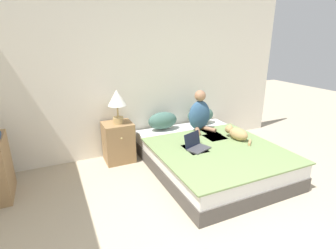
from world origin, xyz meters
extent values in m
cube|color=silver|center=(0.00, 3.24, 1.27)|extent=(5.42, 0.05, 2.55)
cube|color=#4C4742|center=(0.66, 2.12, 0.10)|extent=(1.64, 2.11, 0.20)
cube|color=silver|center=(0.66, 2.12, 0.29)|extent=(1.62, 2.08, 0.19)
cube|color=#758E56|center=(0.66, 1.91, 0.40)|extent=(1.69, 1.69, 0.02)
cube|color=#3D4784|center=(0.87, 2.32, 0.40)|extent=(0.30, 0.30, 0.01)
cube|color=#3D4784|center=(0.37, 2.07, 0.40)|extent=(0.27, 0.36, 0.01)
cube|color=#3D4784|center=(0.93, 2.53, 0.40)|extent=(0.21, 0.32, 0.01)
ellipsoid|color=#42665B|center=(0.29, 3.01, 0.55)|extent=(0.50, 0.27, 0.29)
ellipsoid|color=#42665B|center=(1.03, 3.01, 0.55)|extent=(0.50, 0.27, 0.29)
ellipsoid|color=#33567A|center=(0.83, 2.73, 0.65)|extent=(0.38, 0.21, 0.49)
sphere|color=#9E7051|center=(0.83, 2.73, 0.98)|extent=(0.18, 0.18, 0.18)
cylinder|color=#9E7051|center=(0.72, 2.59, 0.44)|extent=(0.18, 0.27, 0.07)
cylinder|color=#9E7051|center=(0.93, 2.59, 0.44)|extent=(0.18, 0.27, 0.07)
ellipsoid|color=tan|center=(1.12, 2.08, 0.50)|extent=(0.25, 0.34, 0.18)
sphere|color=tan|center=(1.08, 2.25, 0.53)|extent=(0.13, 0.13, 0.13)
cone|color=tan|center=(1.04, 2.24, 0.57)|extent=(0.06, 0.06, 0.06)
cone|color=tan|center=(1.11, 2.26, 0.57)|extent=(0.06, 0.06, 0.06)
cylinder|color=tan|center=(1.17, 1.88, 0.43)|extent=(0.15, 0.15, 0.04)
cube|color=#424247|center=(0.40, 2.02, 0.42)|extent=(0.36, 0.30, 0.02)
cube|color=black|center=(0.36, 2.13, 0.52)|extent=(0.31, 0.16, 0.20)
cube|color=#937047|center=(-0.49, 2.97, 0.31)|extent=(0.45, 0.40, 0.63)
sphere|color=tan|center=(-0.49, 2.76, 0.45)|extent=(0.03, 0.03, 0.03)
cylinder|color=tan|center=(-0.47, 2.95, 0.68)|extent=(0.16, 0.16, 0.10)
cylinder|color=tan|center=(-0.47, 2.95, 0.82)|extent=(0.02, 0.02, 0.18)
cone|color=white|center=(-0.47, 2.95, 1.03)|extent=(0.27, 0.27, 0.24)
camera|label=1|loc=(-1.38, -0.81, 1.90)|focal=28.00mm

